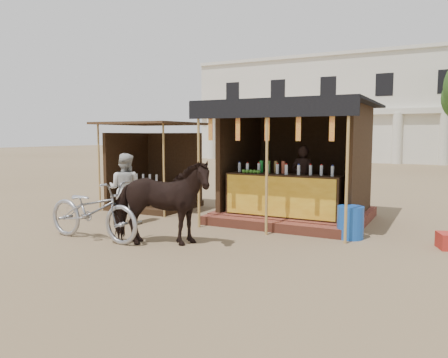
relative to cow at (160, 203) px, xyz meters
name	(u,v)px	position (x,y,z in m)	size (l,w,h in m)	color
ground	(184,246)	(0.41, 0.18, -0.80)	(120.00, 120.00, 0.00)	#846B4C
main_stall	(295,178)	(1.41, 3.53, 0.23)	(3.60, 3.61, 2.78)	brown
secondary_stall	(151,177)	(-2.76, 3.41, 0.05)	(2.40, 2.40, 2.38)	#332012
cow	(160,203)	(0.00, 0.00, 0.00)	(0.86, 1.89, 1.59)	black
motorbike	(93,210)	(-1.43, -0.24, -0.21)	(0.77, 2.22, 1.17)	#9EA0A7
bystander	(125,189)	(-1.91, 1.30, 0.02)	(0.79, 0.62, 1.63)	beige
blue_barrel	(350,222)	(3.01, 2.18, -0.47)	(0.51, 0.51, 0.65)	#174EAF
cooler	(326,219)	(2.38, 2.78, -0.57)	(0.68, 0.50, 0.46)	#186F29
background_building	(363,111)	(-1.59, 30.12, 3.18)	(26.00, 7.45, 8.18)	silver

